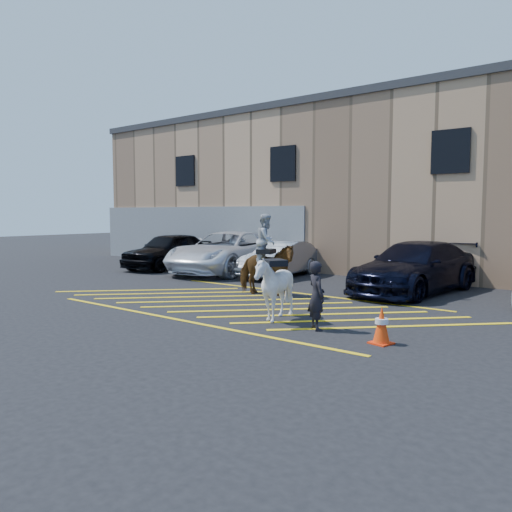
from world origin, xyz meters
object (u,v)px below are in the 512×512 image
Objects in this scene: car_white_pickup at (228,252)px; mounted_bay at (266,263)px; car_black_suv at (169,250)px; car_blue_suv at (415,267)px; saddled_white at (274,288)px; handler at (316,296)px; car_silver_sedan at (280,259)px; traffic_cone at (382,325)px.

car_white_pickup is 6.00m from mounted_bay.
car_blue_suv is (11.25, 0.13, -0.01)m from car_black_suv.
mounted_bay reaches higher than car_white_pickup.
car_white_pickup is 9.55m from saddled_white.
car_black_suv is 3.20× the size of handler.
car_black_suv is 3.15m from car_white_pickup.
car_black_suv reaches higher than handler.
car_white_pickup reaches higher than saddled_white.
saddled_white is (-1.25, 0.18, 0.03)m from handler.
mounted_bay is (-3.37, -3.31, 0.20)m from car_blue_suv.
car_silver_sedan is 1.70× the size of mounted_bay.
car_blue_suv is 2.22× the size of mounted_bay.
handler is at bearing -54.71° from car_silver_sedan.
traffic_cone is (13.04, -6.34, -0.44)m from car_black_suv.
car_white_pickup is 4.16× the size of handler.
car_silver_sedan is 5.62m from car_blue_suv.
handler is at bearing -45.69° from car_white_pickup.
mounted_bay reaches higher than car_black_suv.
saddled_white is at bearing -60.67° from car_silver_sedan.
handler reaches higher than traffic_cone.
car_white_pickup is 1.47× the size of car_silver_sedan.
mounted_bay is at bearing -28.14° from car_black_suv.
mounted_bay is 6.09m from traffic_cone.
car_blue_suv is at bearing -5.52° from car_black_suv.
car_white_pickup reaches higher than car_blue_suv.
car_black_suv is at bearing -178.75° from car_white_pickup.
car_blue_suv is at bearing -52.40° from handler.
car_white_pickup reaches higher than handler.
car_silver_sedan is at bearing -13.90° from handler.
handler is at bearing -34.33° from car_black_suv.
car_white_pickup reaches higher than car_silver_sedan.
car_blue_suv is at bearing -10.86° from car_silver_sedan.
handler is (5.80, -6.83, 0.05)m from car_silver_sedan.
car_black_suv reaches higher than car_silver_sedan.
mounted_bay is (-3.57, 2.95, 0.26)m from handler.
mounted_bay is (2.22, -3.88, 0.31)m from car_silver_sedan.
car_blue_suv is at bearing 44.44° from mounted_bay.
saddled_white is at bearing 171.89° from traffic_cone.
mounted_bay is 3.39× the size of traffic_cone.
car_white_pickup is at bearing 142.56° from mounted_bay.
car_black_suv is at bearing 158.05° from mounted_bay.
traffic_cone is (2.84, -0.40, -0.41)m from saddled_white.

